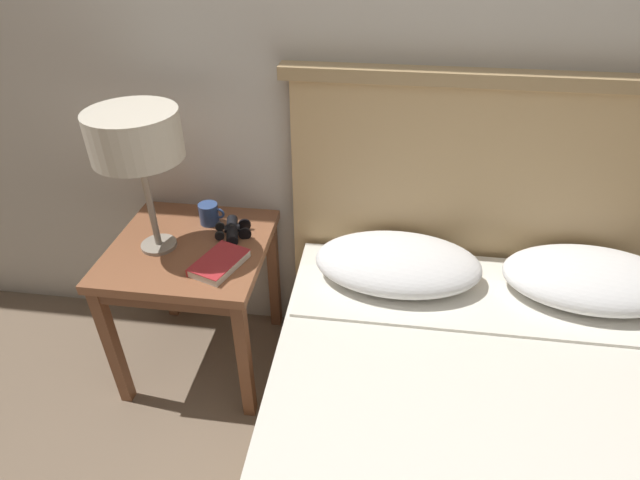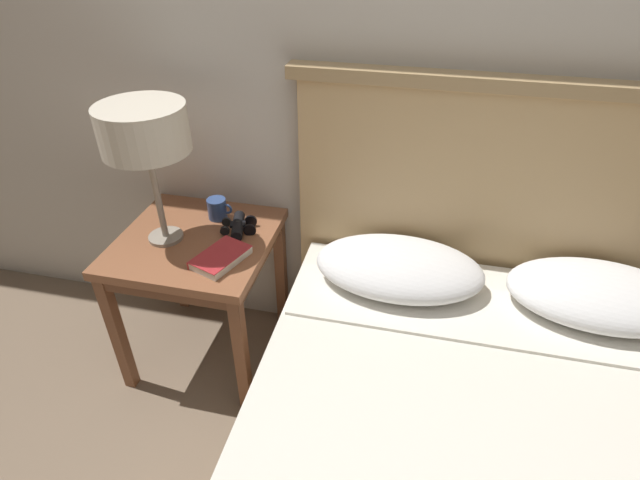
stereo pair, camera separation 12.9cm
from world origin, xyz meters
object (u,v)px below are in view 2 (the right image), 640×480
object	(u,v)px
nightstand	(198,255)
binoculars_pair	(238,226)
book_on_nightstand	(220,257)
coffee_mug	(217,209)
table_lamp	(144,132)

from	to	relation	value
nightstand	binoculars_pair	xyz separation A→B (m)	(0.15, 0.08, 0.10)
book_on_nightstand	binoculars_pair	bearing A→B (deg)	91.67
book_on_nightstand	binoculars_pair	xyz separation A→B (m)	(-0.01, 0.20, 0.01)
nightstand	binoculars_pair	size ratio (longest dim) A/B	3.69
coffee_mug	nightstand	bearing A→B (deg)	-102.31
binoculars_pair	coffee_mug	bearing A→B (deg)	147.68
binoculars_pair	coffee_mug	world-z (taller)	coffee_mug
table_lamp	coffee_mug	size ratio (longest dim) A/B	5.06
book_on_nightstand	coffee_mug	world-z (taller)	coffee_mug
table_lamp	binoculars_pair	xyz separation A→B (m)	(0.25, 0.11, -0.41)
nightstand	table_lamp	size ratio (longest dim) A/B	1.17
book_on_nightstand	binoculars_pair	world-z (taller)	binoculars_pair
table_lamp	coffee_mug	xyz separation A→B (m)	(0.14, 0.18, -0.39)
coffee_mug	book_on_nightstand	bearing A→B (deg)	-66.15
nightstand	binoculars_pair	bearing A→B (deg)	29.56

